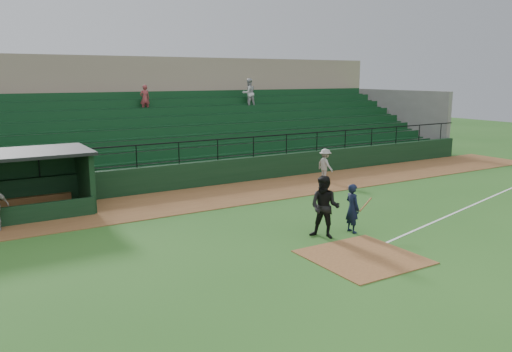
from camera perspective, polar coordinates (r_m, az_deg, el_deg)
ground at (r=15.91m, az=9.46°, el=-7.96°), size 90.00×90.00×0.00m
warning_track at (r=22.33m, az=-3.99°, el=-2.21°), size 40.00×4.00×0.03m
home_plate_dirt at (r=15.21m, az=11.93°, el=-8.90°), size 3.00×3.00×0.03m
foul_line at (r=22.45m, az=23.14°, el=-3.05°), size 17.49×4.44×0.01m
stadium_structure at (r=29.65m, az=-11.60°, el=5.39°), size 38.00×13.08×6.40m
batter_at_plate at (r=17.28m, az=10.81°, el=-3.58°), size 1.01×0.68×1.66m
umpire at (r=16.50m, az=7.75°, el=-3.49°), size 1.22×1.26×2.05m
runner at (r=25.37m, az=7.80°, el=1.24°), size 0.62×1.06×1.63m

